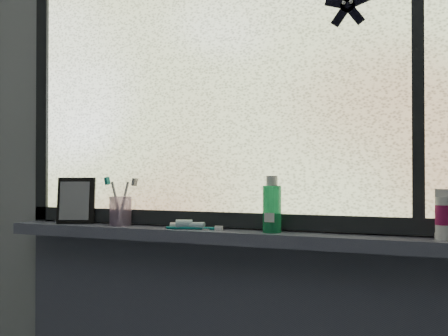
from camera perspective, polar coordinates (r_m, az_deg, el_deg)
wall_back at (r=1.70m, az=0.68°, el=0.89°), size 3.00×0.01×2.50m
windowsill at (r=1.64m, az=-0.26°, el=-7.79°), size 1.62×0.14×0.04m
window_pane at (r=1.71m, az=0.40°, el=10.34°), size 1.50×0.01×1.00m
frame_bottom at (r=1.68m, az=0.35°, el=-5.91°), size 1.60×0.03×0.05m
frame_left at (r=2.11m, az=-19.90°, el=8.26°), size 0.05×0.03×1.10m
frame_mullion at (r=1.60m, az=21.29°, el=11.20°), size 0.03×0.03×1.00m
starfish_sticker at (r=1.65m, az=13.95°, el=17.60°), size 0.15×0.02×0.15m
vanity_mirror at (r=1.93m, az=-16.54°, el=-3.58°), size 0.15×0.12×0.17m
toothpaste_tube at (r=1.67m, az=-4.01°, el=-6.45°), size 0.18×0.09×0.03m
toothbrush_cup at (r=1.82m, az=-11.75°, el=-4.84°), size 0.09×0.09×0.10m
toothbrush_lying at (r=1.66m, az=-3.77°, el=-6.78°), size 0.21×0.06×0.01m
mouthwash_bottle at (r=1.57m, az=5.50°, el=-4.12°), size 0.08×0.08×0.15m
cream_tube at (r=1.52m, az=23.73°, el=-4.70°), size 0.05×0.05×0.10m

